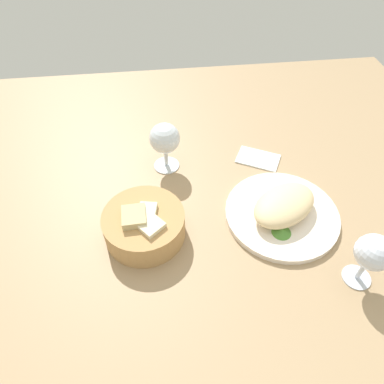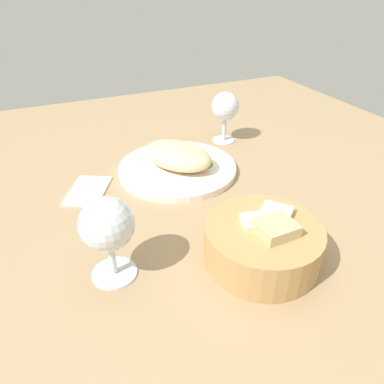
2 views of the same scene
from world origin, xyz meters
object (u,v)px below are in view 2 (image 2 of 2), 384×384
(plate, at_px, (177,168))
(wine_glass_far, at_px, (225,108))
(bread_basket, at_px, (263,242))
(wine_glass_near, at_px, (107,227))
(folded_napkin, at_px, (88,190))

(plate, distance_m, wine_glass_far, 0.21)
(plate, bearing_deg, bread_basket, 2.63)
(wine_glass_near, bearing_deg, wine_glass_far, 133.52)
(bread_basket, xyz_separation_m, wine_glass_far, (-0.41, 0.16, 0.05))
(wine_glass_near, height_order, wine_glass_far, wine_glass_near)
(plate, distance_m, bread_basket, 0.31)
(plate, distance_m, folded_napkin, 0.20)
(bread_basket, bearing_deg, plate, -177.37)
(plate, bearing_deg, wine_glass_near, -38.74)
(plate, relative_size, bread_basket, 1.48)
(wine_glass_near, bearing_deg, bread_basket, 74.03)
(wine_glass_near, distance_m, folded_napkin, 0.26)
(bread_basket, height_order, wine_glass_near, wine_glass_near)
(wine_glass_far, bearing_deg, folded_napkin, -73.74)
(bread_basket, distance_m, wine_glass_far, 0.45)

